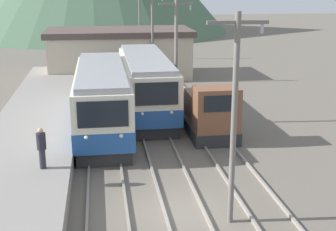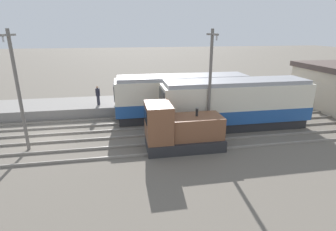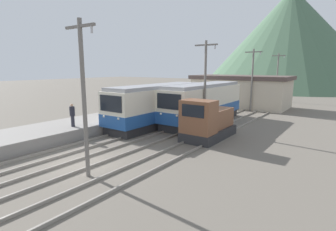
{
  "view_description": "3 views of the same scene",
  "coord_description": "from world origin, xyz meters",
  "views": [
    {
      "loc": [
        -2.65,
        -15.32,
        8.25
      ],
      "look_at": [
        0.8,
        8.0,
        1.4
      ],
      "focal_mm": 50.0,
      "sensor_mm": 36.0,
      "label": 1
    },
    {
      "loc": [
        18.21,
        5.13,
        7.24
      ],
      "look_at": [
        0.48,
        8.32,
        1.33
      ],
      "focal_mm": 28.0,
      "sensor_mm": 36.0,
      "label": 2
    },
    {
      "loc": [
        11.83,
        -8.38,
        5.19
      ],
      "look_at": [
        0.43,
        7.49,
        1.6
      ],
      "focal_mm": 28.0,
      "sensor_mm": 36.0,
      "label": 3
    }
  ],
  "objects": [
    {
      "name": "commuter_train_left",
      "position": [
        -2.6,
        10.09,
        1.71
      ],
      "size": [
        2.84,
        11.23,
        3.69
      ],
      "color": "#28282B",
      "rests_on": "ground"
    },
    {
      "name": "shunting_locomotive",
      "position": [
        3.2,
        8.61,
        1.21
      ],
      "size": [
        2.4,
        4.89,
        3.0
      ],
      "color": "#28282B",
      "rests_on": "ground"
    },
    {
      "name": "platform_left",
      "position": [
        -6.25,
        0.0,
        0.42
      ],
      "size": [
        4.5,
        54.0,
        0.84
      ],
      "primitive_type": "cube",
      "color": "gray",
      "rests_on": "ground"
    },
    {
      "name": "catenary_mast_mid",
      "position": [
        1.71,
        10.95,
        3.98
      ],
      "size": [
        2.0,
        0.2,
        7.32
      ],
      "color": "slate",
      "rests_on": "ground"
    },
    {
      "name": "track_center",
      "position": [
        0.2,
        0.0,
        0.07
      ],
      "size": [
        1.54,
        60.0,
        0.14
      ],
      "color": "gray",
      "rests_on": "ground"
    },
    {
      "name": "track_right",
      "position": [
        3.2,
        0.0,
        0.07
      ],
      "size": [
        1.54,
        60.0,
        0.14
      ],
      "color": "gray",
      "rests_on": "ground"
    },
    {
      "name": "commuter_train_center",
      "position": [
        0.2,
        13.55,
        1.72
      ],
      "size": [
        2.84,
        11.38,
        3.71
      ],
      "color": "#28282B",
      "rests_on": "ground"
    },
    {
      "name": "catenary_mast_near",
      "position": [
        1.71,
        -0.91,
        3.98
      ],
      "size": [
        2.0,
        0.2,
        7.32
      ],
      "color": "slate",
      "rests_on": "ground"
    },
    {
      "name": "track_left",
      "position": [
        -2.6,
        0.0,
        0.07
      ],
      "size": [
        1.54,
        60.0,
        0.14
      ],
      "color": "gray",
      "rests_on": "ground"
    },
    {
      "name": "person_on_platform",
      "position": [
        -5.11,
        3.01,
        1.78
      ],
      "size": [
        0.38,
        0.38,
        1.73
      ],
      "color": "#282833",
      "rests_on": "platform_left"
    },
    {
      "name": "ground_plane",
      "position": [
        0.0,
        0.0,
        0.0
      ],
      "size": [
        200.0,
        200.0,
        0.0
      ],
      "primitive_type": "plane",
      "color": "#665E54"
    }
  ]
}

